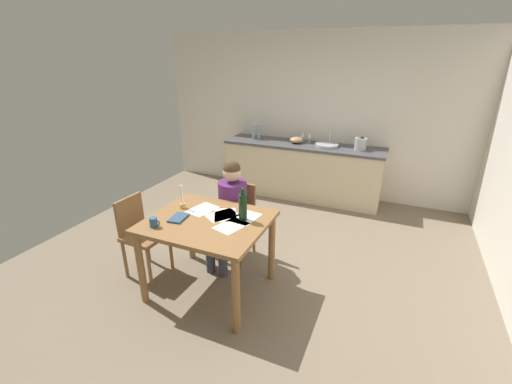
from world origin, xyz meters
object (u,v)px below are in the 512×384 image
dining_table (208,231)px  coffee_mug (154,222)px  chair_side_empty (141,232)px  wine_glass_by_kettle (302,135)px  chair_at_table (237,217)px  bottle_oil (254,131)px  bottle_vinegar (259,131)px  stovetop_kettle (361,143)px  sink_unit (327,145)px  wine_glass_near_sink (309,136)px  wine_bottle_on_table (243,207)px  mixing_bowl (296,140)px  book_magazine (178,218)px  candlestick (182,202)px  person_seated (230,207)px

dining_table → coffee_mug: 0.51m
chair_side_empty → wine_glass_by_kettle: wine_glass_by_kettle is taller
chair_at_table → bottle_oil: bottle_oil is taller
chair_at_table → bottle_vinegar: (-0.60, 2.07, 0.54)m
stovetop_kettle → bottle_vinegar: bearing=179.0°
sink_unit → wine_glass_near_sink: 0.37m
wine_glass_by_kettle → wine_bottle_on_table: bearing=-85.1°
coffee_mug → sink_unit: 3.20m
sink_unit → wine_glass_near_sink: (-0.33, 0.15, 0.09)m
bottle_vinegar → mixing_bowl: size_ratio=1.46×
chair_at_table → sink_unit: sink_unit is taller
bottle_oil → wine_glass_near_sink: (0.94, 0.13, -0.03)m
wine_bottle_on_table → bottle_oil: bearing=111.8°
sink_unit → wine_glass_by_kettle: sink_unit is taller
bottle_oil → book_magazine: bearing=-80.5°
dining_table → stovetop_kettle: (1.03, 2.76, 0.32)m
dining_table → wine_bottle_on_table: (0.31, 0.14, 0.26)m
wine_bottle_on_table → sink_unit: sink_unit is taller
candlestick → wine_bottle_on_table: bearing=0.9°
dining_table → wine_bottle_on_table: 0.43m
wine_glass_near_sink → book_magazine: bearing=-98.6°
coffee_mug → sink_unit: bearing=73.8°
chair_side_empty → book_magazine: bearing=-6.6°
chair_side_empty → stovetop_kettle: (1.85, 2.78, 0.51)m
chair_side_empty → candlestick: bearing=18.6°
wine_glass_near_sink → candlestick: bearing=-101.3°
person_seated → stovetop_kettle: person_seated is taller
coffee_mug → stovetop_kettle: size_ratio=0.49×
chair_at_table → wine_glass_by_kettle: wine_glass_by_kettle is taller
chair_at_table → mixing_bowl: (0.07, 2.07, 0.46)m
chair_at_table → coffee_mug: coffee_mug is taller
coffee_mug → bottle_oil: size_ratio=0.34×
mixing_bowl → chair_at_table: bearing=-91.9°
candlestick → bottle_vinegar: size_ratio=0.80×
person_seated → stovetop_kettle: 2.47m
sink_unit → wine_glass_near_sink: sink_unit is taller
wine_bottle_on_table → stovetop_kettle: size_ratio=1.45×
mixing_bowl → candlestick: bearing=-98.1°
dining_table → wine_glass_near_sink: 2.93m
coffee_mug → wine_glass_by_kettle: (0.44, 3.22, 0.17)m
wine_glass_near_sink → chair_side_empty: bearing=-109.1°
candlestick → book_magazine: candlestick is taller
chair_side_empty → wine_bottle_on_table: (1.13, 0.16, 0.44)m
wine_bottle_on_table → bottle_vinegar: size_ratio=1.03×
book_magazine → sink_unit: bearing=67.7°
dining_table → candlestick: 0.43m
dining_table → chair_at_table: size_ratio=1.29×
sink_unit → stovetop_kettle: (0.51, -0.00, 0.08)m
chair_at_table → wine_glass_by_kettle: bearing=86.7°
sink_unit → coffee_mug: bearing=-106.2°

